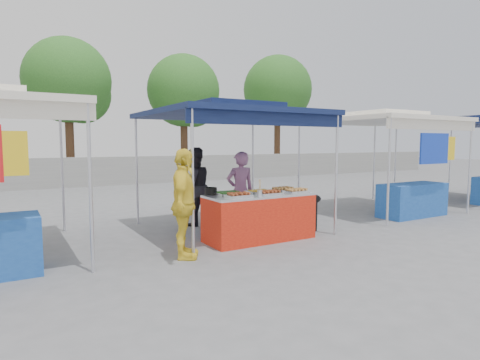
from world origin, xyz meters
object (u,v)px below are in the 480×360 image
vendor_woman (240,191)px  customer_person (184,204)px  cooking_pot (211,191)px  helper_man (194,187)px  vendor_table (259,217)px  wok_burner (310,208)px

vendor_woman → customer_person: bearing=44.9°
cooking_pot → helper_man: bearing=77.5°
vendor_table → wok_burner: vendor_table is taller
cooking_pot → wok_burner: bearing=-5.3°
vendor_table → cooking_pot: size_ratio=9.03×
vendor_woman → vendor_table: bearing=91.6°
cooking_pot → wok_burner: cooking_pot is taller
cooking_pot → helper_man: 1.50m
vendor_table → customer_person: (-1.65, -0.40, 0.42)m
wok_burner → vendor_woman: bearing=173.4°
vendor_woman → helper_man: bearing=-48.7°
wok_burner → customer_person: 3.06m
wok_burner → customer_person: bearing=-145.3°
cooking_pot → helper_man: size_ratio=0.13×
vendor_table → helper_man: 1.93m
vendor_table → cooking_pot: 1.01m
vendor_woman → helper_man: 1.12m
cooking_pot → wok_burner: 2.20m
vendor_table → helper_man: size_ratio=1.19×
cooking_pot → customer_person: size_ratio=0.13×
vendor_table → cooking_pot: cooking_pot is taller
vendor_woman → cooking_pot: bearing=38.3°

